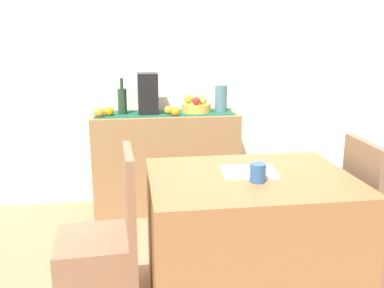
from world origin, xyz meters
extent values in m
cube|color=#A17752|center=(0.00, 0.00, -0.01)|extent=(6.40, 6.40, 0.02)
cube|color=silver|center=(0.00, 1.18, 1.35)|extent=(6.40, 0.06, 2.70)
cube|color=olive|center=(-0.20, 0.92, 0.41)|extent=(1.20, 0.42, 0.82)
cube|color=#175137|center=(-0.20, 0.92, 0.83)|extent=(1.12, 0.32, 0.01)
cylinder|color=gold|center=(0.07, 0.92, 0.87)|extent=(0.24, 0.24, 0.07)
sphere|color=red|center=(0.05, 0.85, 0.93)|extent=(0.06, 0.06, 0.06)
sphere|color=#86B332|center=(0.01, 0.95, 0.94)|extent=(0.08, 0.08, 0.08)
sphere|color=gold|center=(0.11, 0.95, 0.94)|extent=(0.07, 0.07, 0.07)
sphere|color=#99AE43|center=(0.11, 0.88, 0.93)|extent=(0.06, 0.06, 0.06)
cylinder|color=#203B27|center=(-0.54, 0.92, 0.93)|extent=(0.07, 0.07, 0.21)
cylinder|color=#203B27|center=(-0.54, 0.92, 1.08)|extent=(0.03, 0.03, 0.09)
cube|color=black|center=(-0.33, 0.92, 0.99)|extent=(0.16, 0.18, 0.33)
cylinder|color=slate|center=(0.27, 0.92, 0.94)|extent=(0.10, 0.10, 0.23)
sphere|color=orange|center=(-0.17, 0.86, 0.86)|extent=(0.07, 0.07, 0.07)
sphere|color=orange|center=(-0.64, 0.86, 0.86)|extent=(0.08, 0.08, 0.08)
sphere|color=orange|center=(-0.72, 0.82, 0.86)|extent=(0.08, 0.08, 0.08)
sphere|color=orange|center=(-0.12, 0.79, 0.86)|extent=(0.08, 0.08, 0.08)
cube|color=#97653B|center=(0.13, -0.51, 0.37)|extent=(1.05, 0.81, 0.74)
cube|color=white|center=(0.13, -0.47, 0.75)|extent=(0.30, 0.23, 0.02)
cylinder|color=#2E548C|center=(0.14, -0.60, 0.79)|extent=(0.08, 0.08, 0.09)
cube|color=#896348|center=(-0.68, -0.51, 0.23)|extent=(0.42, 0.42, 0.45)
cube|color=#8D6347|center=(-0.50, -0.50, 0.68)|extent=(0.06, 0.40, 0.45)
cube|color=#8E5E4D|center=(0.94, -0.51, 0.23)|extent=(0.41, 0.41, 0.45)
cube|color=#806248|center=(0.76, -0.50, 0.68)|extent=(0.05, 0.40, 0.45)
camera|label=1|loc=(-0.48, -2.56, 1.45)|focal=40.20mm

